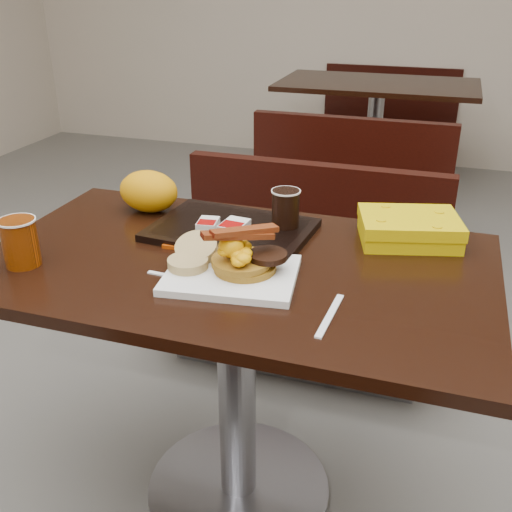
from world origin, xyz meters
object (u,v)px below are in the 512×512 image
(coffee_cup_near, at_px, (20,242))
(coffee_cup_far, at_px, (286,208))
(fork, at_px, (165,275))
(paper_bag, at_px, (149,191))
(table_near, at_px, (237,388))
(table_far, at_px, (373,142))
(bench_far_s, at_px, (355,177))
(knife, at_px, (330,315))
(platter, at_px, (232,275))
(pancake_stack, at_px, (245,264))
(hashbrown_sleeve_left, at_px, (208,224))
(bench_near_n, at_px, (301,276))
(tray, at_px, (231,230))
(clamshell, at_px, (409,228))
(bench_far_n, at_px, (386,121))
(hashbrown_sleeve_right, at_px, (234,226))

(coffee_cup_near, xyz_separation_m, coffee_cup_far, (0.53, 0.37, 0.01))
(fork, relative_size, paper_bag, 0.70)
(table_near, xyz_separation_m, table_far, (0.00, 2.60, 0.00))
(bench_far_s, distance_m, coffee_cup_far, 1.76)
(knife, height_order, paper_bag, paper_bag)
(bench_far_s, xyz_separation_m, coffee_cup_far, (0.07, -1.70, 0.46))
(fork, height_order, coffee_cup_far, coffee_cup_far)
(platter, bearing_deg, pancake_stack, 28.77)
(hashbrown_sleeve_left, bearing_deg, table_far, 79.03)
(table_near, bearing_deg, bench_near_n, 90.00)
(bench_far_s, xyz_separation_m, paper_bag, (-0.34, -1.67, 0.45))
(table_far, height_order, pancake_stack, pancake_stack)
(table_far, xyz_separation_m, tray, (-0.06, -2.45, 0.38))
(pancake_stack, distance_m, clamshell, 0.45)
(bench_far_n, bearing_deg, paper_bag, -96.28)
(bench_far_n, xyz_separation_m, pancake_stack, (0.05, -3.37, 0.42))
(hashbrown_sleeve_left, bearing_deg, table_near, -55.48)
(bench_far_s, xyz_separation_m, clamshell, (0.38, -1.66, 0.42))
(bench_far_n, xyz_separation_m, clamshell, (0.38, -3.06, 0.42))
(hashbrown_sleeve_right, bearing_deg, paper_bag, 167.20)
(bench_far_s, relative_size, tray, 2.49)
(table_far, xyz_separation_m, bench_far_s, (0.00, -0.70, -0.02))
(bench_far_s, bearing_deg, bench_near_n, -90.00)
(table_near, relative_size, knife, 7.01)
(clamshell, height_order, paper_bag, paper_bag)
(knife, bearing_deg, table_near, -120.15)
(table_far, distance_m, knife, 2.81)
(hashbrown_sleeve_right, height_order, paper_bag, paper_bag)
(bench_far_s, distance_m, hashbrown_sleeve_right, 1.82)
(bench_far_n, bearing_deg, tray, -91.14)
(pancake_stack, relative_size, hashbrown_sleeve_right, 1.74)
(knife, bearing_deg, coffee_cup_near, -86.88)
(table_near, bearing_deg, pancake_stack, -53.89)
(tray, relative_size, paper_bag, 2.38)
(tray, bearing_deg, platter, -65.00)
(fork, distance_m, clamshell, 0.62)
(hashbrown_sleeve_right, distance_m, paper_bag, 0.31)
(coffee_cup_near, relative_size, paper_bag, 0.67)
(pancake_stack, xyz_separation_m, tray, (-0.11, 0.22, -0.02))
(tray, xyz_separation_m, paper_bag, (-0.28, 0.08, 0.05))
(platter, relative_size, hashbrown_sleeve_left, 4.27)
(coffee_cup_near, bearing_deg, table_near, 20.29)
(table_far, relative_size, clamshell, 4.96)
(fork, height_order, hashbrown_sleeve_left, hashbrown_sleeve_left)
(knife, xyz_separation_m, hashbrown_sleeve_right, (-0.31, 0.31, 0.03))
(table_near, bearing_deg, knife, -33.83)
(table_near, height_order, bench_near_n, table_near)
(clamshell, bearing_deg, platter, -151.71)
(bench_far_n, distance_m, fork, 3.45)
(table_near, distance_m, tray, 0.42)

